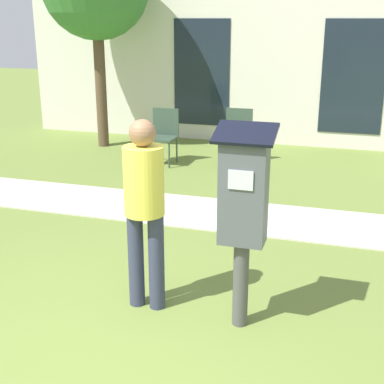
# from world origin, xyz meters

# --- Properties ---
(ground_plane) EXTENTS (40.00, 40.00, 0.00)m
(ground_plane) POSITION_xyz_m (0.00, 0.00, 0.00)
(ground_plane) COLOR olive
(sidewalk) EXTENTS (12.00, 1.10, 0.02)m
(sidewalk) POSITION_xyz_m (0.00, 3.31, 0.01)
(sidewalk) COLOR beige
(sidewalk) RESTS_ON ground
(building_facade) EXTENTS (10.00, 0.26, 3.20)m
(building_facade) POSITION_xyz_m (0.00, 7.50, 1.60)
(building_facade) COLOR silver
(building_facade) RESTS_ON ground
(parking_meter) EXTENTS (0.44, 0.31, 1.59)m
(parking_meter) POSITION_xyz_m (0.77, 0.98, 1.02)
(parking_meter) COLOR #4C4C4C
(parking_meter) RESTS_ON ground
(person_standing) EXTENTS (0.32, 0.32, 1.58)m
(person_standing) POSITION_xyz_m (-0.04, 1.03, 0.93)
(person_standing) COLOR #333851
(person_standing) RESTS_ON ground
(outdoor_chair_left) EXTENTS (0.44, 0.44, 0.90)m
(outdoor_chair_left) POSITION_xyz_m (-1.48, 5.45, 0.53)
(outdoor_chair_left) COLOR #334738
(outdoor_chair_left) RESTS_ON ground
(outdoor_chair_middle) EXTENTS (0.44, 0.44, 0.90)m
(outdoor_chair_middle) POSITION_xyz_m (-0.32, 5.80, 0.53)
(outdoor_chair_middle) COLOR #334738
(outdoor_chair_middle) RESTS_ON ground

